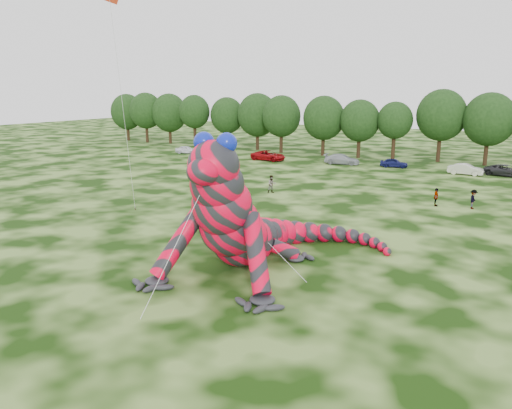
{
  "coord_description": "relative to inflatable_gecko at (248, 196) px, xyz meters",
  "views": [
    {
      "loc": [
        20.45,
        -18.09,
        10.48
      ],
      "look_at": [
        6.57,
        6.11,
        4.0
      ],
      "focal_mm": 35.0,
      "sensor_mm": 36.0,
      "label": 1
    }
  ],
  "objects": [
    {
      "name": "tree_5",
      "position": [
        -28.55,
        51.32,
        0.72
      ],
      "size": [
        7.16,
        6.44,
        9.8
      ],
      "primitive_type": null,
      "color": "black",
      "rests_on": "ground"
    },
    {
      "name": "car_6",
      "position": [
        11.59,
        42.73,
        -3.48
      ],
      "size": [
        5.37,
        3.27,
        1.39
      ],
      "primitive_type": "imported",
      "rotation": [
        0.0,
        0.0,
        1.37
      ],
      "color": "#242427",
      "rests_on": "ground"
    },
    {
      "name": "car_3",
      "position": [
        -9.46,
        42.08,
        -3.46
      ],
      "size": [
        5.2,
        2.74,
        1.44
      ],
      "primitive_type": "imported",
      "rotation": [
        0.0,
        0.0,
        1.72
      ],
      "color": "#A1A5AA",
      "rests_on": "ground"
    },
    {
      "name": "car_2",
      "position": [
        -20.37,
        40.27,
        -3.44
      ],
      "size": [
        5.43,
        2.74,
        1.47
      ],
      "primitive_type": "imported",
      "rotation": [
        0.0,
        0.0,
        1.51
      ],
      "color": "#9A080D",
      "rests_on": "ground"
    },
    {
      "name": "tree_4",
      "position": [
        -35.07,
        51.6,
        0.35
      ],
      "size": [
        6.22,
        5.6,
        9.06
      ],
      "primitive_type": null,
      "color": "black",
      "rests_on": "ground"
    },
    {
      "name": "tree_8",
      "position": [
        -9.65,
        49.87,
        0.29
      ],
      "size": [
        6.14,
        5.53,
        8.94
      ],
      "primitive_type": null,
      "color": "black",
      "rests_on": "ground"
    },
    {
      "name": "car_5",
      "position": [
        7.12,
        41.22,
        -3.49
      ],
      "size": [
        4.24,
        1.63,
        1.38
      ],
      "primitive_type": "imported",
      "rotation": [
        0.0,
        0.0,
        1.53
      ],
      "color": "beige",
      "rests_on": "ground"
    },
    {
      "name": "tree_3",
      "position": [
        -41.14,
        49.96,
        0.54
      ],
      "size": [
        5.81,
        5.23,
        9.44
      ],
      "primitive_type": null,
      "color": "black",
      "rests_on": "ground"
    },
    {
      "name": "tree_7",
      "position": [
        -15.51,
        49.69,
        0.56
      ],
      "size": [
        6.68,
        6.01,
        9.48
      ],
      "primitive_type": null,
      "color": "black",
      "rests_on": "ground"
    },
    {
      "name": "flying_kite",
      "position": [
        -13.46,
        3.14,
        11.59
      ],
      "size": [
        3.08,
        4.63,
        17.97
      ],
      "color": "red",
      "rests_on": "ground"
    },
    {
      "name": "tree_11",
      "position": [
        8.36,
        51.08,
        0.86
      ],
      "size": [
        7.01,
        6.31,
        10.07
      ],
      "primitive_type": null,
      "color": "black",
      "rests_on": "ground"
    },
    {
      "name": "inflatable_gecko",
      "position": [
        0.0,
        0.0,
        0.0
      ],
      "size": [
        15.8,
        18.14,
        8.36
      ],
      "primitive_type": null,
      "rotation": [
        0.0,
        0.0,
        0.11
      ],
      "color": "#F5022A",
      "rests_on": "ground"
    },
    {
      "name": "tree_10",
      "position": [
        1.97,
        51.47,
        1.07
      ],
      "size": [
        7.09,
        6.38,
        10.5
      ],
      "primitive_type": null,
      "color": "black",
      "rests_on": "ground"
    },
    {
      "name": "tree_2",
      "position": [
        -48.45,
        51.65,
        0.64
      ],
      "size": [
        7.04,
        6.34,
        9.64
      ],
      "primitive_type": null,
      "color": "black",
      "rests_on": "ground"
    },
    {
      "name": "tree_9",
      "position": [
        -4.36,
        50.23,
        0.16
      ],
      "size": [
        5.27,
        4.74,
        8.68
      ],
      "primitive_type": null,
      "color": "black",
      "rests_on": "ground"
    },
    {
      "name": "spectator_0",
      "position": [
        -14.32,
        16.81,
        -3.38
      ],
      "size": [
        0.64,
        0.69,
        1.59
      ],
      "primitive_type": "imported",
      "rotation": [
        0.0,
        0.0,
        0.97
      ],
      "color": "gray",
      "rests_on": "ground"
    },
    {
      "name": "spectator_1",
      "position": [
        -8.65,
        19.35,
        -3.26
      ],
      "size": [
        1.12,
        1.12,
        1.83
      ],
      "primitive_type": "imported",
      "rotation": [
        0.0,
        0.0,
        0.79
      ],
      "color": "gray",
      "rests_on": "ground"
    },
    {
      "name": "spectator_2",
      "position": [
        10.27,
        22.1,
        -3.3
      ],
      "size": [
        0.73,
        1.18,
        1.75
      ],
      "primitive_type": "imported",
      "rotation": [
        0.0,
        0.0,
        1.49
      ],
      "color": "gray",
      "rests_on": "ground"
    },
    {
      "name": "car_4",
      "position": [
        -2.22,
        42.81,
        -3.55
      ],
      "size": [
        3.85,
        1.98,
        1.26
      ],
      "primitive_type": "imported",
      "rotation": [
        0.0,
        0.0,
        1.71
      ],
      "color": "#141852",
      "rests_on": "ground"
    },
    {
      "name": "tree_1",
      "position": [
        -53.78,
        50.94,
        0.73
      ],
      "size": [
        6.74,
        6.07,
        9.81
      ],
      "primitive_type": null,
      "color": "black",
      "rests_on": "ground"
    },
    {
      "name": "tree_0",
      "position": [
        -59.99,
        52.12,
        0.58
      ],
      "size": [
        6.91,
        6.22,
        9.51
      ],
      "primitive_type": null,
      "color": "black",
      "rests_on": "ground"
    },
    {
      "name": "ground",
      "position": [
        -5.43,
        -7.11,
        -4.18
      ],
      "size": [
        240.0,
        240.0,
        0.0
      ],
      "primitive_type": "plane",
      "color": "#16330A",
      "rests_on": "ground"
    },
    {
      "name": "spectator_3",
      "position": [
        7.18,
        21.6,
        -3.34
      ],
      "size": [
        0.56,
        1.03,
        1.67
      ],
      "primitive_type": "imported",
      "rotation": [
        0.0,
        0.0,
        1.73
      ],
      "color": "gray",
      "rests_on": "ground"
    },
    {
      "name": "car_0",
      "position": [
        -36.11,
        40.78,
        -3.55
      ],
      "size": [
        3.93,
        2.16,
        1.27
      ],
      "primitive_type": "imported",
      "rotation": [
        0.0,
        0.0,
        1.76
      ],
      "color": "white",
      "rests_on": "ground"
    },
    {
      "name": "car_1",
      "position": [
        -29.64,
        41.25,
        -3.45
      ],
      "size": [
        4.65,
        2.35,
        1.46
      ],
      "primitive_type": "imported",
      "rotation": [
        0.0,
        0.0,
        1.76
      ],
      "color": "black",
      "rests_on": "ground"
    },
    {
      "name": "tree_6",
      "position": [
        -22.98,
        49.57,
        0.57
      ],
      "size": [
        6.52,
        5.86,
        9.49
      ],
      "primitive_type": null,
      "color": "black",
      "rests_on": "ground"
    }
  ]
}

